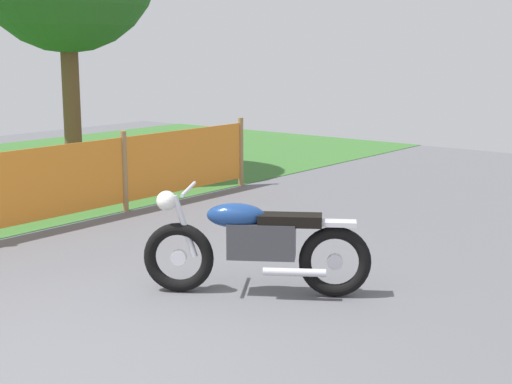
{
  "coord_description": "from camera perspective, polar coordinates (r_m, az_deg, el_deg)",
  "views": [
    {
      "loc": [
        -2.83,
        -3.94,
        2.1
      ],
      "look_at": [
        2.0,
        -0.1,
        0.9
      ],
      "focal_mm": 52.33,
      "sensor_mm": 36.0,
      "label": 1
    }
  ],
  "objects": [
    {
      "name": "motorcycle_lead",
      "position": [
        6.38,
        -0.12,
        -3.96
      ],
      "size": [
        1.16,
        1.71,
        0.93
      ],
      "rotation": [
        0.0,
        0.0,
        2.15
      ],
      "color": "black",
      "rests_on": "ground"
    },
    {
      "name": "ground",
      "position": [
        5.29,
        -14.82,
        -12.89
      ],
      "size": [
        24.0,
        24.0,
        0.02
      ],
      "primitive_type": "cube",
      "color": "#5B5B60"
    }
  ]
}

